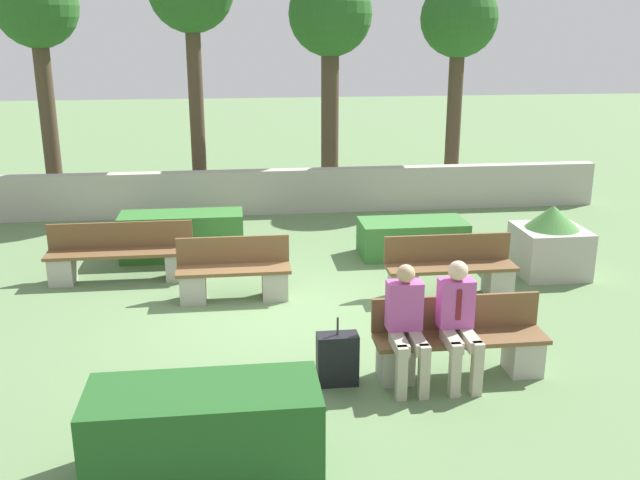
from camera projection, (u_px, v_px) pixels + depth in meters
name	position (u px, v px, depth m)	size (l,w,h in m)	color
ground_plane	(285.00, 315.00, 9.69)	(60.00, 60.00, 0.00)	#607F51
perimeter_wall	(265.00, 192.00, 14.80)	(14.25, 0.30, 0.92)	#ADA89E
bench_front	(459.00, 346.00, 7.97)	(1.94, 0.49, 0.87)	brown
bench_left_side	(234.00, 277.00, 10.19)	(1.62, 0.48, 0.87)	brown
bench_right_side	(120.00, 258.00, 10.93)	(2.20, 0.48, 0.87)	brown
bench_back	(450.00, 274.00, 10.29)	(1.88, 0.48, 0.87)	brown
person_seated_man	(459.00, 317.00, 7.71)	(0.38, 0.64, 1.36)	#B2A893
person_seated_woman	(407.00, 321.00, 7.64)	(0.38, 0.64, 1.34)	#B2A893
hedge_block_near_left	(205.00, 431.00, 6.17)	(2.01, 0.83, 0.82)	#235623
hedge_block_near_right	(182.00, 235.00, 11.99)	(2.04, 0.71, 0.77)	#33702D
hedge_block_mid_left	(412.00, 238.00, 12.14)	(1.79, 0.85, 0.61)	#3D7A38
planter_corner_left	(550.00, 243.00, 11.17)	(1.02, 1.02, 1.11)	#ADA89E
suitcase	(337.00, 359.00, 7.77)	(0.45, 0.23, 0.78)	black
tree_leftmost	(37.00, 15.00, 14.44)	(1.70, 1.70, 5.01)	#473828
tree_center_right	(330.00, 23.00, 15.60)	(1.84, 1.84, 4.93)	#473828
tree_rightmost	(459.00, 26.00, 15.41)	(1.67, 1.67, 4.75)	#473828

